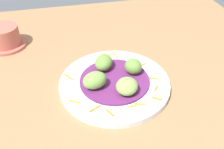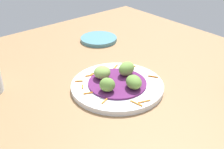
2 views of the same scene
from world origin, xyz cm
name	(u,v)px [view 1 (image 1 of 2)]	position (x,y,z in cm)	size (l,w,h in cm)	color
table_surface	(105,105)	(0.00, 0.00, 1.00)	(110.00, 110.00, 2.00)	#936D47
main_plate	(115,83)	(-3.34, -4.88, 2.74)	(26.51, 26.51, 1.48)	silver
cabbage_bed	(115,80)	(-3.34, -4.88, 3.74)	(16.70, 16.70, 0.53)	#60235B
carrot_garnish	(119,82)	(-4.26, -4.22, 3.68)	(22.25, 23.31, 0.40)	orange
guac_scoop_left	(133,66)	(-8.32, -6.48, 5.90)	(4.01, 4.28, 3.79)	olive
guac_scoop_center	(104,62)	(-1.73, -9.86, 5.74)	(4.25, 5.54, 3.47)	olive
guac_scoop_right	(95,80)	(1.65, -3.27, 6.03)	(4.06, 5.56, 4.04)	#759E47
guac_scoop_back	(127,87)	(-4.94, 0.10, 5.75)	(4.82, 5.13, 3.50)	#84A851
terracotta_bowl	(5,37)	(23.78, -29.63, 4.92)	(11.27, 11.27, 6.31)	#B75B4C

